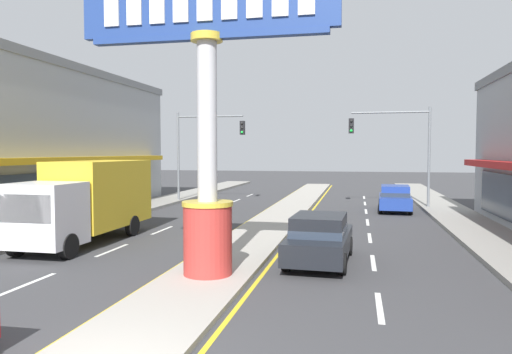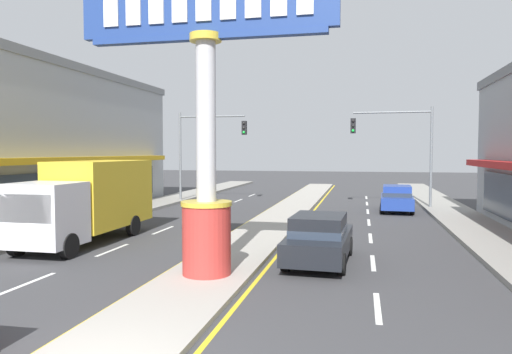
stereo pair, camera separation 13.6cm
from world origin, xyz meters
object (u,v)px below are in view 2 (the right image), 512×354
Objects in this scene: box_truck_near_right_lane at (89,198)px; sedan_far_right_lane at (397,198)px; sedan_near_left_lane at (319,238)px; storefront_left at (10,140)px; traffic_light_right_side at (401,139)px; traffic_light_left_side at (204,141)px; district_sign at (206,129)px.

box_truck_near_right_lane is 17.41m from sedan_far_right_lane.
storefront_left is at bearing 156.68° from sedan_near_left_lane.
traffic_light_right_side is 18.76m from box_truck_near_right_lane.
traffic_light_left_side is at bearing 119.73° from sedan_near_left_lane.
traffic_light_left_side is (8.06, 8.76, 0.12)m from storefront_left.
sedan_near_left_lane is (-3.59, -15.33, -3.46)m from traffic_light_right_side.
storefront_left is 11.90m from traffic_light_left_side.
district_sign reaches higher than box_truck_near_right_lane.
traffic_light_left_side is at bearing 91.10° from box_truck_near_right_lane.
storefront_left is 5.48× the size of sedan_near_left_lane.
district_sign is 0.33× the size of storefront_left.
traffic_light_right_side is 1.42× the size of sedan_near_left_lane.
traffic_light_left_side is at bearing 176.04° from traffic_light_right_side.
box_truck_near_right_lane is 9.18m from sedan_near_left_lane.
traffic_light_left_side is 1.42× the size of sedan_far_right_lane.
traffic_light_left_side is 14.81m from box_truck_near_right_lane.
storefront_left is 5.48× the size of sedan_far_right_lane.
storefront_left reaches higher than sedan_far_right_lane.
district_sign is at bearing -34.30° from box_truck_near_right_lane.
sedan_near_left_lane is at bearing 41.99° from district_sign.
box_truck_near_right_lane is 1.58× the size of sedan_near_left_lane.
traffic_light_left_side is 0.90× the size of box_truck_near_right_lane.
sedan_far_right_lane is (12.29, 12.30, -0.91)m from box_truck_near_right_lane.
district_sign reaches higher than traffic_light_right_side.
sedan_far_right_lane is (-0.29, -1.39, -3.46)m from traffic_light_right_side.
traffic_light_left_side is at bearing 169.71° from sedan_far_right_lane.
traffic_light_left_side is 13.23m from sedan_far_right_lane.
box_truck_near_right_lane is at bearing -132.56° from traffic_light_right_side.
district_sign is 1.29× the size of traffic_light_right_side.
storefront_left is at bearing -159.38° from traffic_light_right_side.
traffic_light_right_side reaches higher than sedan_near_left_lane.
storefront_left is 3.87× the size of traffic_light_right_side.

